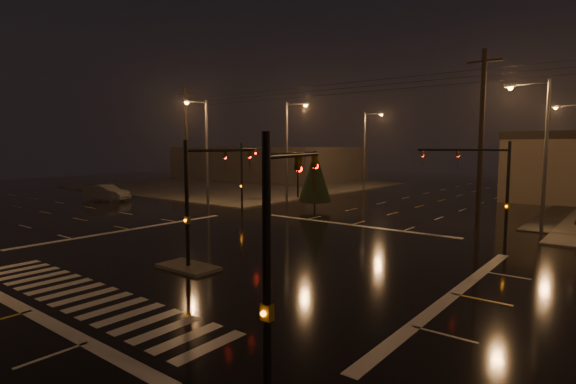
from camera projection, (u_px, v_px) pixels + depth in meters
name	position (u px, v px, depth m)	size (l,w,h in m)	color
ground	(247.00, 253.00, 24.15)	(140.00, 140.00, 0.00)	black
sidewalk_nw	(239.00, 185.00, 66.05)	(36.00, 36.00, 0.12)	#403E39
median_island	(188.00, 267.00, 21.01)	(3.00, 1.60, 0.15)	#403E39
crosswalk	(85.00, 296.00, 17.11)	(15.00, 2.60, 0.01)	beige
stop_bar_near	(29.00, 312.00, 15.54)	(16.00, 0.50, 0.01)	beige
stop_bar_far	(351.00, 225.00, 32.75)	(16.00, 0.50, 0.01)	beige
commercial_block	(266.00, 163.00, 78.23)	(30.00, 18.00, 5.60)	#3F3937
signal_mast_median	(202.00, 188.00, 21.37)	(0.25, 4.59, 6.00)	black
signal_mast_ne	(488.00, 180.00, 25.86)	(4.84, 1.86, 6.00)	black
signal_mast_nw	(247.00, 169.00, 37.53)	(4.84, 1.86, 6.00)	black
signal_mast_se	(280.00, 237.00, 9.86)	(1.55, 3.87, 6.00)	black
streetlight_1	(289.00, 145.00, 44.52)	(2.77, 0.32, 10.00)	#38383A
streetlight_2	(367.00, 146.00, 57.03)	(2.77, 0.32, 10.00)	#38383A
streetlight_3	(541.00, 145.00, 29.20)	(2.77, 0.32, 10.00)	#38383A
streetlight_4	(576.00, 145.00, 44.85)	(2.77, 0.32, 10.00)	#38383A
streetlight_5	(204.00, 145.00, 42.14)	(0.32, 2.77, 10.00)	#38383A
utility_pole_0	(187.00, 142.00, 48.00)	(2.20, 0.32, 12.00)	black
utility_pole_1	(481.00, 140.00, 29.56)	(2.20, 0.32, 12.00)	black
conifer_3	(315.00, 176.00, 40.57)	(3.02, 3.02, 5.42)	black
car_crossing	(106.00, 193.00, 47.42)	(1.79, 5.12, 1.69)	slate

